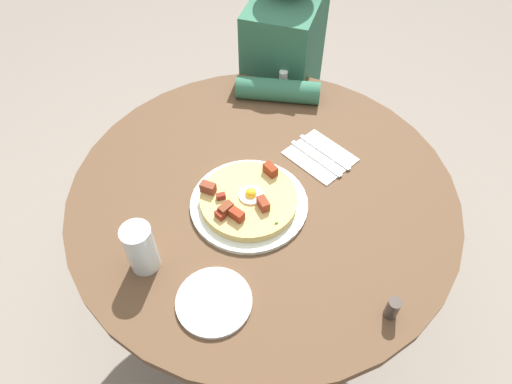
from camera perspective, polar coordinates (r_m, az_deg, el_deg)
name	(u,v)px	position (r m, az deg, el deg)	size (l,w,h in m)	color
ground_plane	(261,310)	(1.82, 0.59, -14.66)	(6.00, 6.00, 0.00)	gray
dining_table	(262,227)	(1.33, 0.79, -4.42)	(1.02, 1.02, 0.73)	brown
person_seated	(283,100)	(1.82, 3.36, 11.52)	(0.52, 0.32, 1.14)	#2D2D33
pizza_plate	(249,204)	(1.15, -0.91, -1.50)	(0.30, 0.30, 0.01)	silver
breakfast_pizza	(248,199)	(1.14, -1.00, -0.92)	(0.25, 0.25, 0.05)	tan
bread_plate	(214,302)	(1.01, -5.32, -13.56)	(0.17, 0.17, 0.01)	white
napkin	(320,156)	(1.28, 8.06, 4.48)	(0.17, 0.14, 0.00)	white
fork	(324,152)	(1.29, 8.61, 5.00)	(0.18, 0.01, 0.01)	silver
knife	(316,158)	(1.27, 7.55, 4.22)	(0.18, 0.01, 0.01)	silver
water_glass	(141,248)	(1.04, -14.32, -6.86)	(0.07, 0.07, 0.13)	silver
salt_shaker	(283,78)	(1.51, 3.45, 14.16)	(0.03, 0.03, 0.05)	white
pepper_shaker	(392,308)	(1.02, 16.79, -13.85)	(0.03, 0.03, 0.06)	#3F3833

